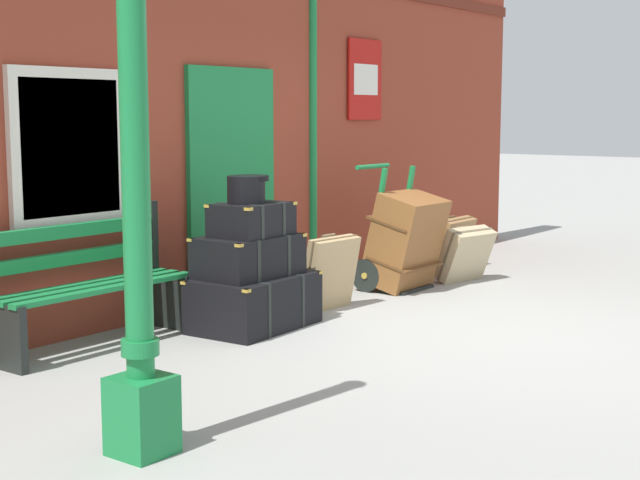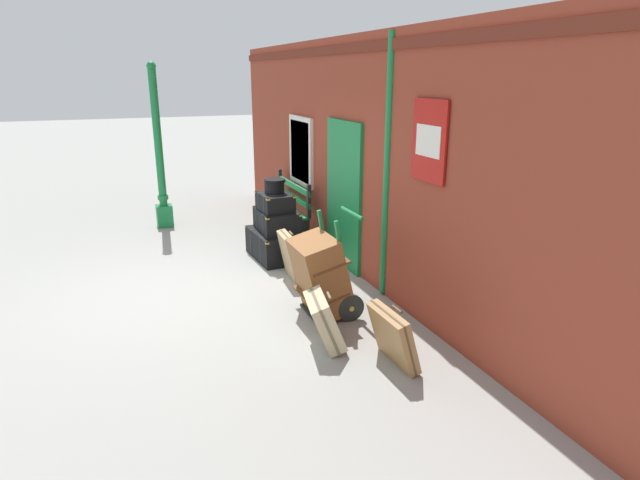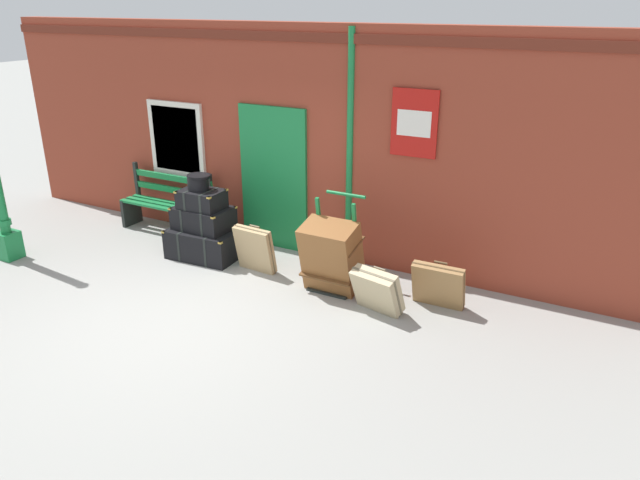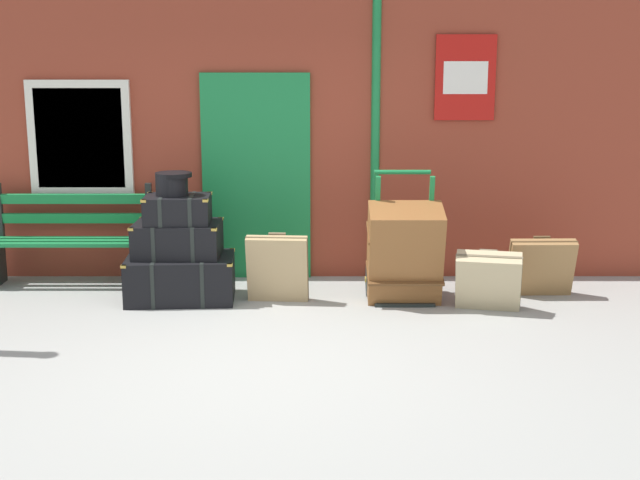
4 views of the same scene
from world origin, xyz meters
TOP-DOWN VIEW (x-y plane):
  - ground_plane at (0.00, 0.00)m, footprint 60.00×60.00m
  - brick_facade at (-0.01, 2.60)m, footprint 10.40×0.35m
  - lamp_post at (-3.30, 0.22)m, footprint 0.28×0.28m
  - platform_bench at (-2.02, 2.16)m, footprint 1.60×0.43m
  - steamer_trunk_base at (-0.85, 1.59)m, footprint 1.05×0.71m
  - steamer_trunk_middle at (-0.88, 1.63)m, footprint 0.82×0.56m
  - steamer_trunk_top at (-0.86, 1.61)m, footprint 0.62×0.47m
  - round_hatbox at (-0.90, 1.62)m, footprint 0.34×0.31m
  - porters_trolley at (1.25, 1.67)m, footprint 0.71×0.57m
  - large_brown_trunk at (1.25, 1.49)m, footprint 0.70×0.64m
  - suitcase_caramel at (0.07, 1.52)m, footprint 0.59×0.28m
  - suitcase_tan at (2.58, 1.71)m, footprint 0.64×0.29m
  - suitcase_brown at (1.99, 1.24)m, footprint 0.64×0.49m

SIDE VIEW (x-z plane):
  - ground_plane at x=0.00m, z-range 0.00..0.00m
  - steamer_trunk_base at x=-0.85m, z-range 0.00..0.42m
  - porters_trolley at x=1.25m, z-range -0.33..0.88m
  - suitcase_brown at x=1.99m, z-range 0.00..0.57m
  - suitcase_tan at x=2.58m, z-range -0.01..0.58m
  - suitcase_caramel at x=0.07m, z-range -0.01..0.65m
  - platform_bench at x=-2.02m, z-range -0.06..0.95m
  - large_brown_trunk at x=1.25m, z-range 0.00..0.96m
  - steamer_trunk_middle at x=-0.88m, z-range 0.42..0.74m
  - steamer_trunk_top at x=-0.86m, z-range 0.74..1.00m
  - lamp_post at x=-3.30m, z-range -0.35..2.56m
  - round_hatbox at x=-0.90m, z-range 1.02..1.23m
  - brick_facade at x=-0.01m, z-range 0.00..3.20m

